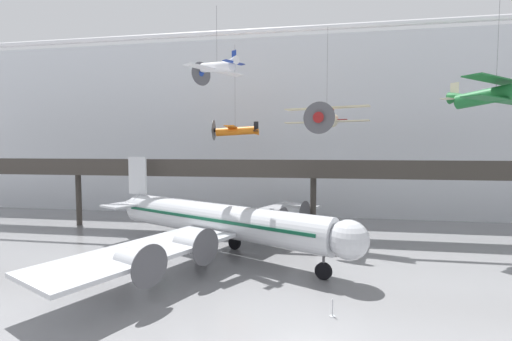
{
  "coord_description": "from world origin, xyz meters",
  "views": [
    {
      "loc": [
        -0.31,
        -15.65,
        9.93
      ],
      "look_at": [
        -4.9,
        12.89,
        8.12
      ],
      "focal_mm": 24.0,
      "sensor_mm": 36.0,
      "label": 1
    }
  ],
  "objects_px": {
    "suspended_plane_green_biplane": "(496,94)",
    "suspended_plane_orange_highwing": "(235,131)",
    "suspended_plane_white_twin": "(217,67)",
    "airliner_silver_main": "(216,220)",
    "stanchion_barrier": "(332,311)",
    "suspended_plane_cream_biplane": "(327,117)"
  },
  "relations": [
    {
      "from": "airliner_silver_main",
      "to": "stanchion_barrier",
      "type": "relative_size",
      "value": 29.32
    },
    {
      "from": "suspended_plane_cream_biplane",
      "to": "suspended_plane_orange_highwing",
      "type": "distance_m",
      "value": 11.79
    },
    {
      "from": "suspended_plane_green_biplane",
      "to": "suspended_plane_white_twin",
      "type": "bearing_deg",
      "value": -126.88
    },
    {
      "from": "suspended_plane_cream_biplane",
      "to": "suspended_plane_green_biplane",
      "type": "bearing_deg",
      "value": 86.25
    },
    {
      "from": "suspended_plane_green_biplane",
      "to": "suspended_plane_cream_biplane",
      "type": "bearing_deg",
      "value": -149.59
    },
    {
      "from": "suspended_plane_green_biplane",
      "to": "suspended_plane_white_twin",
      "type": "height_order",
      "value": "suspended_plane_white_twin"
    },
    {
      "from": "airliner_silver_main",
      "to": "stanchion_barrier",
      "type": "distance_m",
      "value": 14.83
    },
    {
      "from": "suspended_plane_white_twin",
      "to": "suspended_plane_cream_biplane",
      "type": "xyz_separation_m",
      "value": [
        10.21,
        6.33,
        -4.11
      ]
    },
    {
      "from": "suspended_plane_orange_highwing",
      "to": "stanchion_barrier",
      "type": "distance_m",
      "value": 26.67
    },
    {
      "from": "stanchion_barrier",
      "to": "airliner_silver_main",
      "type": "bearing_deg",
      "value": 134.11
    },
    {
      "from": "suspended_plane_white_twin",
      "to": "suspended_plane_orange_highwing",
      "type": "xyz_separation_m",
      "value": [
        -0.7,
        10.65,
        -5.22
      ]
    },
    {
      "from": "airliner_silver_main",
      "to": "suspended_plane_orange_highwing",
      "type": "xyz_separation_m",
      "value": [
        -0.55,
        10.94,
        8.92
      ]
    },
    {
      "from": "suspended_plane_orange_highwing",
      "to": "stanchion_barrier",
      "type": "bearing_deg",
      "value": 111.19
    },
    {
      "from": "suspended_plane_green_biplane",
      "to": "stanchion_barrier",
      "type": "relative_size",
      "value": 9.48
    },
    {
      "from": "suspended_plane_white_twin",
      "to": "suspended_plane_green_biplane",
      "type": "bearing_deg",
      "value": -142.29
    },
    {
      "from": "suspended_plane_orange_highwing",
      "to": "airliner_silver_main",
      "type": "bearing_deg",
      "value": 87.55
    },
    {
      "from": "suspended_plane_green_biplane",
      "to": "suspended_plane_orange_highwing",
      "type": "xyz_separation_m",
      "value": [
        -24.85,
        9.19,
        -2.41
      ]
    },
    {
      "from": "suspended_plane_white_twin",
      "to": "suspended_plane_cream_biplane",
      "type": "distance_m",
      "value": 12.7
    },
    {
      "from": "suspended_plane_cream_biplane",
      "to": "stanchion_barrier",
      "type": "bearing_deg",
      "value": 14.67
    },
    {
      "from": "airliner_silver_main",
      "to": "suspended_plane_green_biplane",
      "type": "height_order",
      "value": "suspended_plane_green_biplane"
    },
    {
      "from": "suspended_plane_green_biplane",
      "to": "suspended_plane_white_twin",
      "type": "xyz_separation_m",
      "value": [
        -24.15,
        -1.46,
        2.81
      ]
    },
    {
      "from": "suspended_plane_cream_biplane",
      "to": "airliner_silver_main",
      "type": "bearing_deg",
      "value": -41.92
    }
  ]
}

